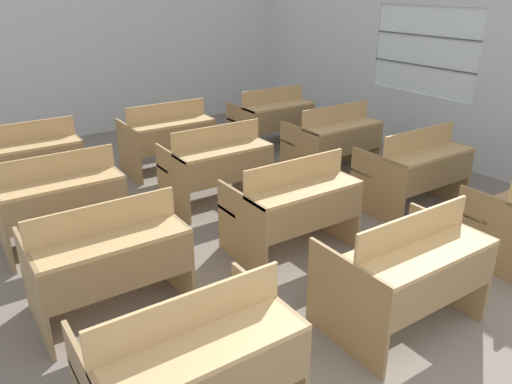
{
  "coord_description": "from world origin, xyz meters",
  "views": [
    {
      "loc": [
        -2.39,
        -0.5,
        2.28
      ],
      "look_at": [
        -0.34,
        2.53,
        0.74
      ],
      "focal_mm": 35.0,
      "sensor_mm": 36.0,
      "label": 1
    }
  ],
  "objects_px": {
    "bench_second_right": "(414,168)",
    "bench_back_center": "(168,136)",
    "bench_second_left": "(107,257)",
    "bench_third_left": "(60,199)",
    "bench_third_center": "(217,164)",
    "bench_second_center": "(293,205)",
    "bench_third_right": "(333,139)",
    "bench_front_left": "(192,361)",
    "bench_back_left": "(29,160)",
    "bench_front_center": "(405,269)",
    "bench_back_right": "(272,117)"
  },
  "relations": [
    {
      "from": "bench_front_left",
      "to": "bench_second_center",
      "type": "bearing_deg",
      "value": 37.52
    },
    {
      "from": "bench_front_left",
      "to": "bench_third_right",
      "type": "height_order",
      "value": "same"
    },
    {
      "from": "bench_front_left",
      "to": "bench_third_center",
      "type": "xyz_separation_m",
      "value": [
        1.64,
        2.59,
        0.0
      ]
    },
    {
      "from": "bench_third_right",
      "to": "bench_back_left",
      "type": "xyz_separation_m",
      "value": [
        -3.35,
        1.29,
        0.0
      ]
    },
    {
      "from": "bench_back_right",
      "to": "bench_second_left",
      "type": "bearing_deg",
      "value": -142.0
    },
    {
      "from": "bench_third_left",
      "to": "bench_second_left",
      "type": "bearing_deg",
      "value": -89.54
    },
    {
      "from": "bench_third_left",
      "to": "bench_second_right",
      "type": "bearing_deg",
      "value": -20.91
    },
    {
      "from": "bench_front_center",
      "to": "bench_back_right",
      "type": "height_order",
      "value": "same"
    },
    {
      "from": "bench_back_left",
      "to": "bench_second_center",
      "type": "bearing_deg",
      "value": -57.09
    },
    {
      "from": "bench_front_left",
      "to": "bench_second_center",
      "type": "height_order",
      "value": "same"
    },
    {
      "from": "bench_front_center",
      "to": "bench_third_right",
      "type": "height_order",
      "value": "same"
    },
    {
      "from": "bench_second_left",
      "to": "bench_third_left",
      "type": "distance_m",
      "value": 1.28
    },
    {
      "from": "bench_front_center",
      "to": "bench_back_left",
      "type": "distance_m",
      "value": 4.23
    },
    {
      "from": "bench_third_left",
      "to": "bench_back_left",
      "type": "bearing_deg",
      "value": 90.15
    },
    {
      "from": "bench_second_left",
      "to": "bench_third_center",
      "type": "distance_m",
      "value": 2.1
    },
    {
      "from": "bench_third_right",
      "to": "bench_back_left",
      "type": "height_order",
      "value": "same"
    },
    {
      "from": "bench_front_left",
      "to": "bench_back_right",
      "type": "bearing_deg",
      "value": 49.56
    },
    {
      "from": "bench_front_center",
      "to": "bench_back_right",
      "type": "relative_size",
      "value": 1.0
    },
    {
      "from": "bench_third_left",
      "to": "bench_back_center",
      "type": "xyz_separation_m",
      "value": [
        1.67,
        1.3,
        0.0
      ]
    },
    {
      "from": "bench_front_center",
      "to": "bench_back_center",
      "type": "relative_size",
      "value": 1.0
    },
    {
      "from": "bench_second_right",
      "to": "bench_second_left",
      "type": "bearing_deg",
      "value": -179.92
    },
    {
      "from": "bench_front_left",
      "to": "bench_second_center",
      "type": "xyz_separation_m",
      "value": [
        1.66,
        1.27,
        0.0
      ]
    },
    {
      "from": "bench_third_right",
      "to": "bench_third_left",
      "type": "bearing_deg",
      "value": -179.83
    },
    {
      "from": "bench_third_center",
      "to": "bench_second_left",
      "type": "bearing_deg",
      "value": -141.83
    },
    {
      "from": "bench_third_center",
      "to": "bench_back_center",
      "type": "xyz_separation_m",
      "value": [
        0.01,
        1.29,
        0.0
      ]
    },
    {
      "from": "bench_second_right",
      "to": "bench_third_right",
      "type": "bearing_deg",
      "value": 89.59
    },
    {
      "from": "bench_front_left",
      "to": "bench_second_right",
      "type": "distance_m",
      "value": 3.57
    },
    {
      "from": "bench_second_left",
      "to": "bench_second_center",
      "type": "xyz_separation_m",
      "value": [
        1.67,
        -0.02,
        0.0
      ]
    },
    {
      "from": "bench_second_left",
      "to": "bench_third_left",
      "type": "bearing_deg",
      "value": 90.46
    },
    {
      "from": "bench_third_left",
      "to": "bench_third_right",
      "type": "height_order",
      "value": "same"
    },
    {
      "from": "bench_third_right",
      "to": "bench_back_right",
      "type": "height_order",
      "value": "same"
    },
    {
      "from": "bench_third_right",
      "to": "bench_back_center",
      "type": "bearing_deg",
      "value": 142.5
    },
    {
      "from": "bench_back_center",
      "to": "bench_front_center",
      "type": "bearing_deg",
      "value": -90.14
    },
    {
      "from": "bench_third_center",
      "to": "bench_third_right",
      "type": "relative_size",
      "value": 1.0
    },
    {
      "from": "bench_second_right",
      "to": "bench_third_center",
      "type": "relative_size",
      "value": 1.0
    },
    {
      "from": "bench_front_center",
      "to": "bench_third_right",
      "type": "xyz_separation_m",
      "value": [
        1.69,
        2.6,
        0.0
      ]
    },
    {
      "from": "bench_back_center",
      "to": "bench_back_left",
      "type": "bearing_deg",
      "value": -179.97
    },
    {
      "from": "bench_third_left",
      "to": "bench_back_left",
      "type": "distance_m",
      "value": 1.3
    },
    {
      "from": "bench_third_center",
      "to": "bench_back_left",
      "type": "distance_m",
      "value": 2.1
    },
    {
      "from": "bench_front_left",
      "to": "bench_third_center",
      "type": "bearing_deg",
      "value": 57.69
    },
    {
      "from": "bench_second_center",
      "to": "bench_third_left",
      "type": "xyz_separation_m",
      "value": [
        -1.68,
        1.3,
        0.0
      ]
    },
    {
      "from": "bench_back_left",
      "to": "bench_second_right",
      "type": "bearing_deg",
      "value": -37.59
    },
    {
      "from": "bench_front_center",
      "to": "bench_second_center",
      "type": "xyz_separation_m",
      "value": [
        0.02,
        1.29,
        0.0
      ]
    },
    {
      "from": "bench_front_left",
      "to": "bench_back_center",
      "type": "height_order",
      "value": "same"
    },
    {
      "from": "bench_front_left",
      "to": "bench_third_left",
      "type": "bearing_deg",
      "value": 90.46
    },
    {
      "from": "bench_second_left",
      "to": "bench_back_center",
      "type": "xyz_separation_m",
      "value": [
        1.66,
        2.58,
        0.0
      ]
    },
    {
      "from": "bench_second_left",
      "to": "bench_third_center",
      "type": "xyz_separation_m",
      "value": [
        1.65,
        1.3,
        0.0
      ]
    },
    {
      "from": "bench_second_right",
      "to": "bench_back_center",
      "type": "xyz_separation_m",
      "value": [
        -1.67,
        2.58,
        0.0
      ]
    },
    {
      "from": "bench_second_center",
      "to": "bench_third_right",
      "type": "distance_m",
      "value": 2.12
    },
    {
      "from": "bench_second_right",
      "to": "bench_back_center",
      "type": "relative_size",
      "value": 1.0
    }
  ]
}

